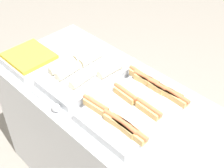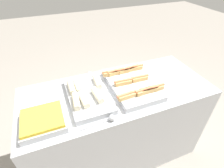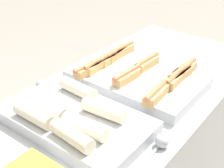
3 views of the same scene
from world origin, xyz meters
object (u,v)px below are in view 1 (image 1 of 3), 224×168
tray_side_front (30,59)px  serving_spoon_near (54,106)px  serving_spoon_far (130,60)px  tray_wraps (86,73)px  tray_hotdogs (138,106)px

tray_side_front → serving_spoon_near: 0.45m
tray_side_front → serving_spoon_far: 0.62m
serving_spoon_near → serving_spoon_far: size_ratio=0.96×
serving_spoon_near → tray_wraps: bearing=104.7°
tray_hotdogs → tray_side_front: 0.76m
serving_spoon_far → tray_side_front: bearing=-133.5°
tray_hotdogs → tray_side_front: bearing=-167.5°
tray_hotdogs → serving_spoon_near: tray_hotdogs is taller
tray_wraps → tray_side_front: tray_wraps is taller
tray_wraps → tray_side_front: 0.38m
serving_spoon_far → serving_spoon_near: bearing=-90.4°
tray_side_front → serving_spoon_near: size_ratio=1.15×
tray_hotdogs → tray_wraps: same height
tray_hotdogs → serving_spoon_far: tray_hotdogs is taller
tray_hotdogs → serving_spoon_far: bearing=137.7°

